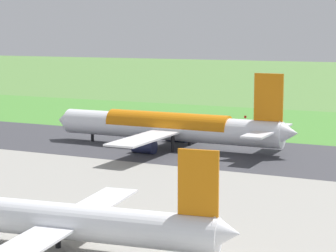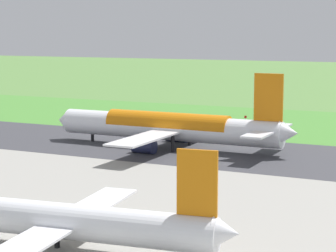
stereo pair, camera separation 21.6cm
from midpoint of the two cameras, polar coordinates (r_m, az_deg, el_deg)
The scene contains 7 objects.
ground_plane at distance 136.24m, azimuth -1.08°, elevation -1.80°, with size 800.00×800.00×0.00m, color #547F3D.
runway_asphalt at distance 136.23m, azimuth -1.08°, elevation -1.78°, with size 600.00×32.80×0.06m, color #38383D.
grass_verge_foreground at distance 167.86m, azimuth 4.37°, elevation 0.08°, with size 600.00×80.00×0.04m, color #478534.
airliner_main at distance 134.07m, azimuth 0.19°, elevation -0.07°, with size 53.97×44.03×15.88m.
airliner_parked_mid at distance 73.47m, azimuth -9.36°, elevation -7.99°, with size 40.77×33.46×11.91m.
no_stopping_sign at distance 166.04m, azimuth 6.75°, elevation 0.51°, with size 0.60×0.10×2.72m.
traffic_cone_orange at distance 167.66m, azimuth 5.55°, elevation 0.14°, with size 0.40×0.40×0.55m, color orange.
Camera 2 is at (-61.15, 119.45, 23.55)m, focal length 70.53 mm.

